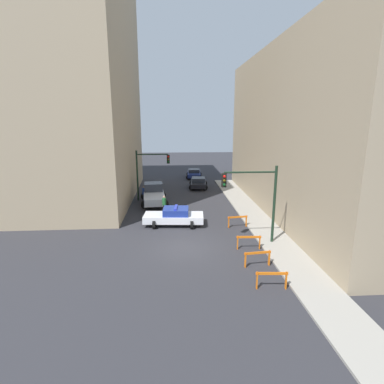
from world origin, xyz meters
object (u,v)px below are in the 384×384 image
Objects in this scene: barrier_front at (272,277)px; parked_car_mid at (194,173)px; traffic_light_near at (257,193)px; traffic_light_far at (148,168)px; pedestrian_crossing at (164,204)px; pedestrian_corner at (144,194)px; police_car at (174,216)px; barrier_mid at (257,256)px; barrier_corner at (238,220)px; barrier_back at (249,240)px; parked_car_near at (198,182)px; white_truck at (154,194)px.

parked_car_mid is at bearing 93.23° from barrier_front.
barrier_front is (-0.72, -5.59, -2.91)m from traffic_light_near.
traffic_light_far reaches higher than pedestrian_crossing.
pedestrian_corner is at bearing 126.78° from traffic_light_near.
police_car is 3.03× the size of barrier_mid.
police_car is (-5.44, 4.08, -2.81)m from traffic_light_near.
barrier_back is at bearing -92.22° from barrier_corner.
traffic_light_near is 1.17× the size of parked_car_near.
pedestrian_crossing is 4.76m from pedestrian_corner.
barrier_mid is at bearing -80.66° from parked_car_near.
barrier_front is (5.59, -12.68, -0.24)m from pedestrian_crossing.
white_truck is 1.25× the size of parked_car_near.
pedestrian_crossing is at bearing 118.25° from barrier_mid.
white_truck reaches higher than barrier_corner.
parked_car_mid is (-2.39, 24.10, -2.86)m from traffic_light_near.
traffic_light_far reaches higher than barrier_mid.
white_truck reaches higher than pedestrian_corner.
parked_car_mid is 20.94m from barrier_corner.
barrier_mid is 1.00× the size of barrier_back.
barrier_front is (1.68, -29.68, -0.06)m from parked_car_mid.
parked_car_near and parked_car_mid have the same top height.
pedestrian_crossing reaches higher than police_car.
pedestrian_corner is at bearing 27.06° from police_car.
barrier_corner is (0.25, 6.47, 0.00)m from barrier_mid.
traffic_light_near reaches higher than barrier_mid.
barrier_mid is (6.67, -14.04, -0.29)m from white_truck.
white_truck is 17.73m from barrier_front.
parked_car_near is at bearing 94.03° from barrier_front.
barrier_mid is 2.37m from barrier_back.
police_car is at bearing 122.67° from barrier_mid.
traffic_light_far is 0.93× the size of white_truck.
barrier_back is (6.77, -11.68, -0.29)m from white_truck.
pedestrian_crossing is at bearing 131.62° from traffic_light_near.
pedestrian_corner reaches higher than police_car.
white_truck reaches higher than parked_car_near.
barrier_front is (7.75, -16.91, -0.24)m from pedestrian_corner.
police_car is 1.09× the size of parked_car_mid.
traffic_light_far is 11.80m from barrier_corner.
traffic_light_near reaches higher than parked_car_near.
pedestrian_crossing is (-3.91, -17.00, 0.19)m from parked_car_mid.
traffic_light_near reaches higher than barrier_front.
barrier_corner is (0.21, 8.83, 0.00)m from barrier_front.
police_car is 3.14m from pedestrian_crossing.
pedestrian_corner is 1.04× the size of barrier_front.
white_truck is 3.48× the size of barrier_back.
pedestrian_crossing is at bearing -98.84° from parked_car_mid.
police_car is at bearing -94.55° from parked_car_mid.
traffic_light_far is 3.26× the size of barrier_corner.
police_car reaches higher than parked_car_near.
traffic_light_near is at bearing 82.69° from barrier_front.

